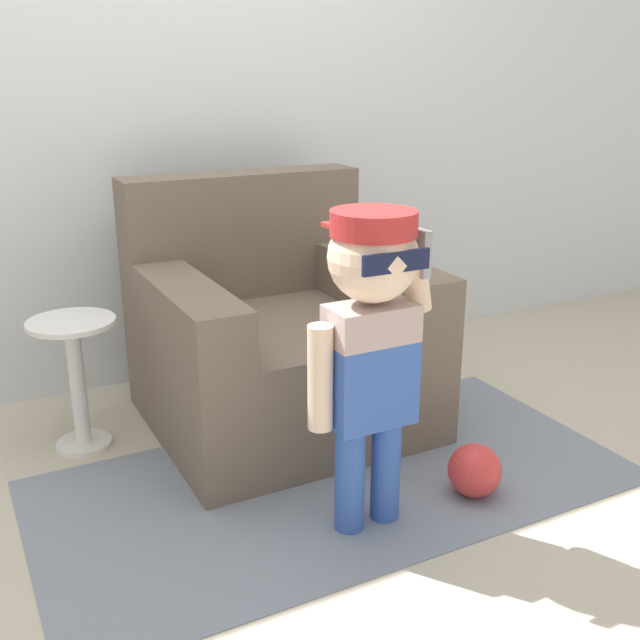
{
  "coord_description": "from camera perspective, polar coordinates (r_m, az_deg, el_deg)",
  "views": [
    {
      "loc": [
        -0.86,
        -2.3,
        1.29
      ],
      "look_at": [
        0.19,
        -0.28,
        0.53
      ],
      "focal_mm": 42.0,
      "sensor_mm": 36.0,
      "label": 1
    }
  ],
  "objects": [
    {
      "name": "ground_plane",
      "position": [
        2.78,
        -6.26,
        -9.33
      ],
      "size": [
        10.0,
        10.0,
        0.0
      ],
      "primitive_type": "plane",
      "color": "#BCB29E"
    },
    {
      "name": "wall_back",
      "position": [
        3.2,
        -12.52,
        18.24
      ],
      "size": [
        10.0,
        0.05,
        2.6
      ],
      "color": "silver",
      "rests_on": "ground_plane"
    },
    {
      "name": "toy_ball",
      "position": [
        2.47,
        11.7,
        -11.16
      ],
      "size": [
        0.17,
        0.17,
        0.17
      ],
      "color": "#D13838",
      "rests_on": "ground_plane"
    },
    {
      "name": "side_table",
      "position": [
        2.76,
        -18.07,
        -3.75
      ],
      "size": [
        0.3,
        0.3,
        0.48
      ],
      "color": "white",
      "rests_on": "ground_plane"
    },
    {
      "name": "person_child",
      "position": [
        2.05,
        3.88,
        -0.33
      ],
      "size": [
        0.39,
        0.29,
        0.94
      ],
      "color": "#3356AD",
      "rests_on": "ground_plane"
    },
    {
      "name": "armchair",
      "position": [
        2.85,
        -3.33,
        -1.4
      ],
      "size": [
        0.96,
        0.92,
        0.91
      ],
      "color": "#6B5B4C",
      "rests_on": "ground_plane"
    },
    {
      "name": "rug",
      "position": [
        2.53,
        1.24,
        -12.07
      ],
      "size": [
        1.93,
        0.98,
        0.01
      ],
      "color": "gray",
      "rests_on": "ground_plane"
    }
  ]
}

